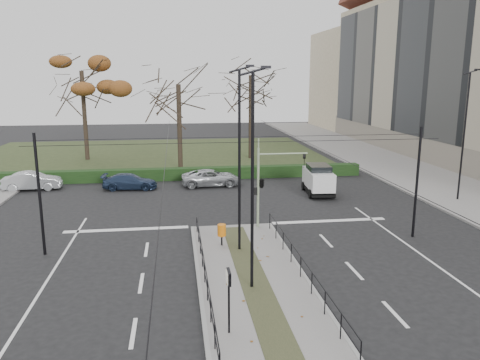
% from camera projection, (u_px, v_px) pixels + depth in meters
% --- Properties ---
extents(ground, '(140.00, 140.00, 0.00)m').
position_uv_depth(ground, '(244.00, 259.00, 22.30)').
color(ground, black).
rests_on(ground, ground).
extents(median_island, '(4.40, 15.00, 0.14)m').
position_uv_depth(median_island, '(253.00, 280.00, 19.87)').
color(median_island, slate).
rests_on(median_island, ground).
extents(sidewalk_east, '(8.00, 90.00, 0.14)m').
position_uv_depth(sidewalk_east, '(392.00, 165.00, 46.01)').
color(sidewalk_east, slate).
rests_on(sidewalk_east, ground).
extents(park, '(38.00, 26.00, 0.10)m').
position_uv_depth(park, '(150.00, 155.00, 52.45)').
color(park, '#273219').
rests_on(park, ground).
extents(hedge, '(38.00, 1.00, 1.00)m').
position_uv_depth(hedge, '(142.00, 175.00, 39.39)').
color(hedge, black).
rests_on(hedge, ground).
extents(median_railing, '(4.14, 13.24, 0.92)m').
position_uv_depth(median_railing, '(253.00, 261.00, 19.58)').
color(median_railing, black).
rests_on(median_railing, median_island).
extents(catenary, '(20.00, 34.00, 6.00)m').
position_uv_depth(catenary, '(240.00, 182.00, 23.14)').
color(catenary, black).
rests_on(catenary, ground).
extents(traffic_light, '(3.09, 1.76, 4.55)m').
position_uv_depth(traffic_light, '(263.00, 181.00, 26.30)').
color(traffic_light, gray).
rests_on(traffic_light, median_island).
extents(litter_bin, '(0.43, 0.43, 1.10)m').
position_uv_depth(litter_bin, '(222.00, 230.00, 23.63)').
color(litter_bin, black).
rests_on(litter_bin, median_island).
extents(info_panel, '(0.13, 0.58, 2.21)m').
position_uv_depth(info_panel, '(229.00, 284.00, 15.26)').
color(info_panel, black).
rests_on(info_panel, median_island).
extents(streetlamp_median_near, '(0.73, 0.15, 8.78)m').
position_uv_depth(streetlamp_median_near, '(253.00, 180.00, 18.11)').
color(streetlamp_median_near, black).
rests_on(streetlamp_median_near, median_island).
extents(streetlamp_median_far, '(0.75, 0.15, 8.93)m').
position_uv_depth(streetlamp_median_far, '(240.00, 159.00, 22.29)').
color(streetlamp_median_far, black).
rests_on(streetlamp_median_far, median_island).
extents(streetlamp_sidewalk, '(0.75, 0.15, 8.94)m').
position_uv_depth(streetlamp_sidewalk, '(464.00, 135.00, 31.95)').
color(streetlamp_sidewalk, black).
rests_on(streetlamp_sidewalk, sidewalk_east).
extents(parked_car_second, '(4.39, 1.83, 1.41)m').
position_uv_depth(parked_car_second, '(32.00, 181.00, 36.09)').
color(parked_car_second, '#9FA2A6').
rests_on(parked_car_second, ground).
extents(parked_car_third, '(4.29, 2.00, 1.21)m').
position_uv_depth(parked_car_third, '(130.00, 182.00, 36.36)').
color(parked_car_third, '#202F4B').
rests_on(parked_car_third, ground).
extents(parked_car_fourth, '(4.81, 2.34, 1.32)m').
position_uv_depth(parked_car_fourth, '(211.00, 178.00, 37.49)').
color(parked_car_fourth, '#9FA2A6').
rests_on(parked_car_fourth, ground).
extents(white_van, '(2.14, 4.15, 2.21)m').
position_uv_depth(white_van, '(318.00, 179.00, 34.75)').
color(white_van, silver).
rests_on(white_van, ground).
extents(rust_tree, '(7.74, 7.74, 11.98)m').
position_uv_depth(rust_tree, '(81.00, 71.00, 47.34)').
color(rust_tree, black).
rests_on(rust_tree, park).
extents(bare_tree_center, '(6.99, 6.99, 11.55)m').
position_uv_depth(bare_tree_center, '(251.00, 81.00, 48.54)').
color(bare_tree_center, black).
rests_on(bare_tree_center, park).
extents(bare_tree_near, '(7.64, 7.64, 10.41)m').
position_uv_depth(bare_tree_near, '(178.00, 91.00, 43.10)').
color(bare_tree_near, black).
rests_on(bare_tree_near, park).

